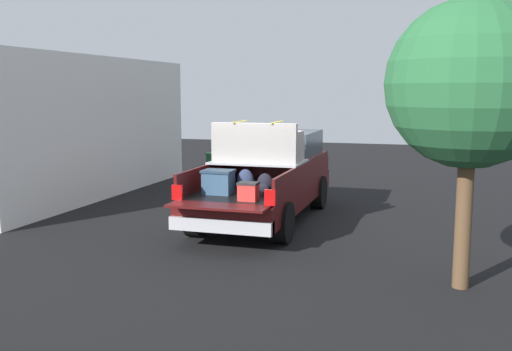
{
  "coord_description": "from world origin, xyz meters",
  "views": [
    {
      "loc": [
        -12.24,
        -3.59,
        2.87
      ],
      "look_at": [
        -0.6,
        0.0,
        1.1
      ],
      "focal_mm": 41.07,
      "sensor_mm": 36.0,
      "label": 1
    }
  ],
  "objects": [
    {
      "name": "pickup_truck",
      "position": [
        0.38,
        0.0,
        0.97
      ],
      "size": [
        6.05,
        2.06,
        2.23
      ],
      "color": "#470F0F",
      "rests_on": "ground_plane"
    },
    {
      "name": "tree_background",
      "position": [
        -3.43,
        -4.02,
        2.95
      ],
      "size": [
        2.39,
        2.39,
        4.16
      ],
      "color": "brown",
      "rests_on": "ground_plane"
    },
    {
      "name": "trash_can",
      "position": [
        4.49,
        2.89,
        0.5
      ],
      "size": [
        0.6,
        0.6,
        0.98
      ],
      "color": "#1E592D",
      "rests_on": "ground_plane"
    },
    {
      "name": "ground_plane",
      "position": [
        0.0,
        0.0,
        0.0
      ],
      "size": [
        40.0,
        40.0,
        0.0
      ],
      "primitive_type": "plane",
      "color": "black"
    },
    {
      "name": "building_facade",
      "position": [
        1.72,
        4.95,
        1.88
      ],
      "size": [
        8.87,
        0.36,
        3.77
      ],
      "primitive_type": "cube",
      "color": "white",
      "rests_on": "ground_plane"
    }
  ]
}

